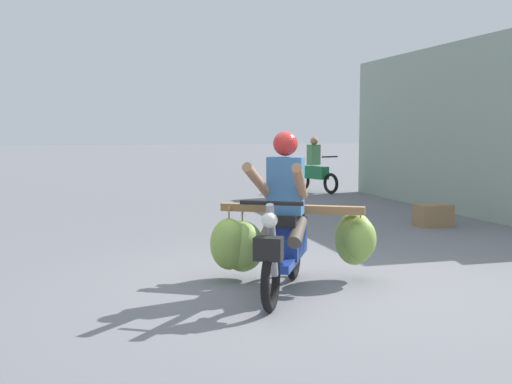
% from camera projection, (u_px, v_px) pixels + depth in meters
% --- Properties ---
extents(ground_plane, '(120.00, 120.00, 0.00)m').
position_uv_depth(ground_plane, '(319.00, 289.00, 6.17)').
color(ground_plane, slate).
extents(motorbike_main_loaded, '(1.81, 1.77, 1.58)m').
position_uv_depth(motorbike_main_loaded, '(286.00, 235.00, 6.29)').
color(motorbike_main_loaded, black).
rests_on(motorbike_main_loaded, ground).
extents(motorbike_distant_ahead_left, '(0.71, 1.55, 1.40)m').
position_uv_depth(motorbike_distant_ahead_left, '(315.00, 170.00, 15.75)').
color(motorbike_distant_ahead_left, black).
rests_on(motorbike_distant_ahead_left, ground).
extents(produce_crate, '(0.56, 0.40, 0.36)m').
position_uv_depth(produce_crate, '(433.00, 215.00, 10.22)').
color(produce_crate, olive).
rests_on(produce_crate, ground).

